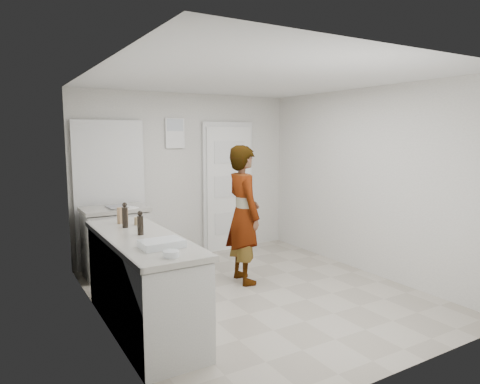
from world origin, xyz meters
TOP-DOWN VIEW (x-y plane):
  - ground at (0.00, 0.00)m, footprint 4.00×4.00m
  - room_shell at (-0.17, 1.95)m, footprint 4.00×4.00m
  - main_counter at (-1.45, -0.20)m, footprint 0.64×1.96m
  - side_counter at (-1.25, 1.55)m, footprint 0.84×0.61m
  - person at (0.09, 0.47)m, footprint 0.49×0.68m
  - cake_mix_box at (-1.44, 0.47)m, footprint 0.12×0.08m
  - spice_jar at (-1.33, 0.30)m, footprint 0.06×0.06m
  - oil_cruet_a at (-1.44, -0.16)m, footprint 0.06×0.06m
  - oil_cruet_b at (-1.48, 0.24)m, footprint 0.06×0.06m
  - baking_dish at (-1.43, -0.70)m, footprint 0.36×0.26m
  - egg_bowl at (-1.47, -1.01)m, footprint 0.13×0.13m
  - papers at (-1.18, 1.44)m, footprint 0.38×0.42m

SIDE VIEW (x-z plane):
  - ground at x=0.00m, z-range 0.00..0.00m
  - main_counter at x=-1.45m, z-range -0.04..0.89m
  - side_counter at x=-1.25m, z-range -0.03..0.89m
  - person at x=0.09m, z-range 0.00..1.75m
  - papers at x=-1.18m, z-range 0.93..0.94m
  - egg_bowl at x=-1.47m, z-range 0.92..0.97m
  - baking_dish at x=-1.43m, z-range 0.92..0.99m
  - spice_jar at x=-1.33m, z-range 0.93..1.01m
  - cake_mix_box at x=-1.44m, z-range 0.93..1.10m
  - room_shell at x=-0.17m, z-range -0.98..3.02m
  - oil_cruet_a at x=-1.44m, z-range 0.92..1.15m
  - oil_cruet_b at x=-1.48m, z-range 0.92..1.18m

